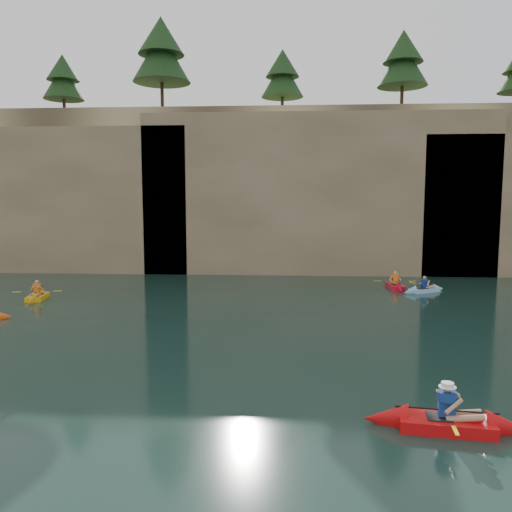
{
  "coord_description": "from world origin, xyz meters",
  "views": [
    {
      "loc": [
        -0.16,
        -12.47,
        5.19
      ],
      "look_at": [
        -1.31,
        6.78,
        3.0
      ],
      "focal_mm": 35.0,
      "sensor_mm": 36.0,
      "label": 1
    }
  ],
  "objects": [
    {
      "name": "kayaker_yellow",
      "position": [
        -13.1,
        12.44,
        0.16
      ],
      "size": [
        2.44,
        3.16,
        1.26
      ],
      "rotation": [
        0.0,
        0.0,
        -1.38
      ],
      "color": "#F3AB14",
      "rests_on": "ground"
    },
    {
      "name": "ground",
      "position": [
        0.0,
        0.0,
        0.0
      ],
      "size": [
        160.0,
        160.0,
        0.0
      ],
      "primitive_type": "plane",
      "color": "black",
      "rests_on": "ground"
    },
    {
      "name": "cliff",
      "position": [
        0.0,
        30.0,
        6.0
      ],
      "size": [
        70.0,
        16.0,
        12.0
      ],
      "primitive_type": "cube",
      "color": "tan",
      "rests_on": "ground"
    },
    {
      "name": "cliff_slab_west",
      "position": [
        -20.0,
        22.6,
        5.28
      ],
      "size": [
        26.0,
        2.4,
        10.56
      ],
      "primitive_type": "cube",
      "color": "#9C7D5E",
      "rests_on": "ground"
    },
    {
      "name": "cliff_pines",
      "position": [
        0.0,
        25.0,
        15.91
      ],
      "size": [
        56.0,
        6.0,
        7.83
      ],
      "primitive_type": null,
      "color": "black",
      "rests_on": "cliff"
    },
    {
      "name": "kayaker_red_far",
      "position": [
        6.3,
        16.97,
        0.15
      ],
      "size": [
        2.44,
        3.38,
        1.24
      ],
      "rotation": [
        0.0,
        0.0,
        1.59
      ],
      "color": "red",
      "rests_on": "ground"
    },
    {
      "name": "cliff_slab_center",
      "position": [
        2.0,
        22.6,
        5.7
      ],
      "size": [
        24.0,
        2.4,
        11.4
      ],
      "primitive_type": "cube",
      "color": "#9C7D5E",
      "rests_on": "ground"
    },
    {
      "name": "kayaker_ltblue_mid",
      "position": [
        7.65,
        15.73,
        0.14
      ],
      "size": [
        2.93,
        2.1,
        1.14
      ],
      "rotation": [
        0.0,
        0.0,
        0.53
      ],
      "color": "#89BFE6",
      "rests_on": "ground"
    },
    {
      "name": "sea_cave_center",
      "position": [
        -4.0,
        21.95,
        1.6
      ],
      "size": [
        3.5,
        1.0,
        3.2
      ],
      "primitive_type": "cube",
      "color": "black",
      "rests_on": "ground"
    },
    {
      "name": "main_kayaker",
      "position": [
        3.49,
        -1.45,
        0.18
      ],
      "size": [
        3.74,
        2.46,
        1.36
      ],
      "rotation": [
        0.0,
        0.0,
        -0.13
      ],
      "color": "red",
      "rests_on": "ground"
    },
    {
      "name": "sea_cave_east",
      "position": [
        10.0,
        21.95,
        2.25
      ],
      "size": [
        5.0,
        1.0,
        4.5
      ],
      "primitive_type": "cube",
      "color": "black",
      "rests_on": "ground"
    },
    {
      "name": "sea_cave_west",
      "position": [
        -18.0,
        21.95,
        2.0
      ],
      "size": [
        4.5,
        1.0,
        4.0
      ],
      "primitive_type": "cube",
      "color": "black",
      "rests_on": "ground"
    }
  ]
}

